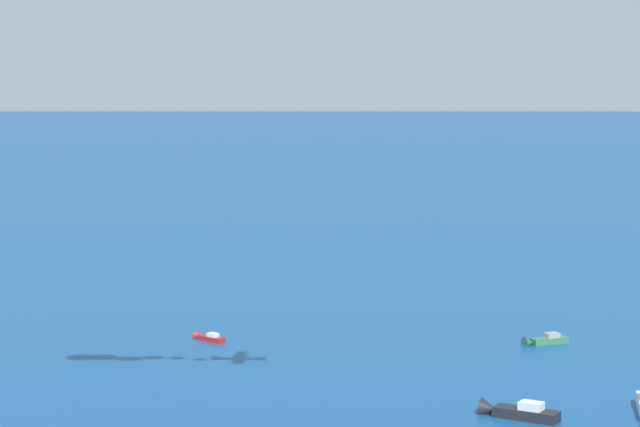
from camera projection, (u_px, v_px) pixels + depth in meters
name	position (u px, v px, depth m)	size (l,w,h in m)	color
motorboat_far_port	(516.00, 412.00, 137.73)	(5.68, 8.63, 2.47)	black
motorboat_offshore	(544.00, 341.00, 173.67)	(4.40, 6.49, 1.87)	#33704C
motorboat_trailing	(208.00, 337.00, 176.12)	(4.19, 4.86, 1.49)	#B21E1E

